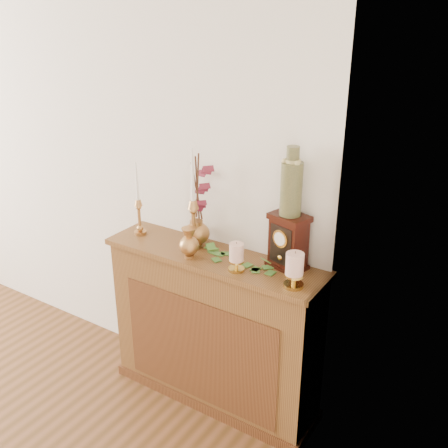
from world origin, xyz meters
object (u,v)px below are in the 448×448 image
Objects in this scene: candlestick_left at (139,211)px; bud_vase at (189,243)px; candlestick_center at (193,216)px; mantel_clock at (288,242)px; ceramic_vase at (291,185)px; ginger_jar at (202,202)px.

candlestick_left is 2.53× the size of bud_vase.
candlestick_center is (0.36, 0.02, 0.04)m from candlestick_left.
candlestick_center is 0.16m from bud_vase.
bud_vase is 0.51m from mantel_clock.
candlestick_center reaches higher than bud_vase.
ceramic_vase reaches higher than bud_vase.
bud_vase is 0.60× the size of mantel_clock.
ceramic_vase is at bearing -0.48° from ginger_jar.
bud_vase is 0.25m from ginger_jar.
candlestick_left reaches higher than bud_vase.
candlestick_left is 0.39m from ginger_jar.
ginger_jar is at bearing 104.31° from bud_vase.
candlestick_left is 0.37m from candlestick_center.
candlestick_center reaches higher than ginger_jar.
bud_vase is at bearing -158.64° from ceramic_vase.
ginger_jar is 0.53m from mantel_clock.
ceramic_vase reaches higher than candlestick_center.
candlestick_left is 0.94m from ceramic_vase.
candlestick_left is 1.51× the size of mantel_clock.
ceramic_vase is (0.00, 0.00, 0.29)m from mantel_clock.
candlestick_center reaches higher than candlestick_left.
ginger_jar reaches higher than bud_vase.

